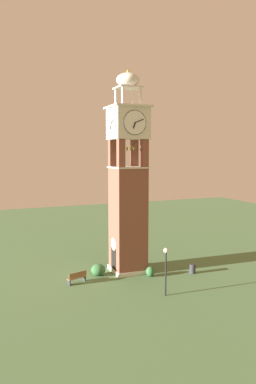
{
  "coord_description": "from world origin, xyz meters",
  "views": [
    {
      "loc": [
        28.63,
        -11.81,
        10.48
      ],
      "look_at": [
        0.0,
        0.0,
        7.03
      ],
      "focal_mm": 33.83,
      "sensor_mm": 36.0,
      "label": 1
    }
  ],
  "objects_px": {
    "clock_tower": "(128,188)",
    "lamp_post": "(166,262)",
    "trash_bin": "(193,269)",
    "park_bench": "(77,277)"
  },
  "relations": [
    {
      "from": "clock_tower",
      "to": "lamp_post",
      "type": "xyz_separation_m",
      "value": [
        6.13,
        0.45,
        -4.83
      ]
    },
    {
      "from": "clock_tower",
      "to": "trash_bin",
      "type": "distance_m",
      "value": 8.93
    },
    {
      "from": "park_bench",
      "to": "trash_bin",
      "type": "xyz_separation_m",
      "value": [
        1.45,
        9.87,
        -0.08
      ]
    },
    {
      "from": "clock_tower",
      "to": "park_bench",
      "type": "xyz_separation_m",
      "value": [
        1.23,
        -4.92,
        -6.85
      ]
    },
    {
      "from": "trash_bin",
      "to": "lamp_post",
      "type": "bearing_deg",
      "value": -52.6
    },
    {
      "from": "trash_bin",
      "to": "clock_tower",
      "type": "bearing_deg",
      "value": -118.46
    },
    {
      "from": "park_bench",
      "to": "trash_bin",
      "type": "distance_m",
      "value": 9.98
    },
    {
      "from": "clock_tower",
      "to": "lamp_post",
      "type": "relative_size",
      "value": 4.84
    },
    {
      "from": "clock_tower",
      "to": "lamp_post",
      "type": "bearing_deg",
      "value": 4.16
    },
    {
      "from": "lamp_post",
      "to": "park_bench",
      "type": "bearing_deg",
      "value": -132.35
    }
  ]
}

